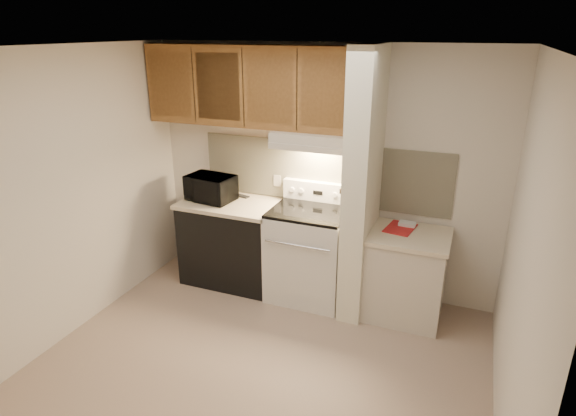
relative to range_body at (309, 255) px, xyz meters
The scene contains 50 objects.
floor 1.24m from the range_body, 90.00° to the right, with size 3.60×3.60×0.00m, color tan.
ceiling 2.34m from the range_body, 90.00° to the right, with size 3.60×3.60×0.00m, color white.
wall_back 0.86m from the range_body, 90.00° to the left, with size 3.60×0.02×2.50m, color beige.
wall_left 2.28m from the range_body, 147.31° to the right, with size 0.02×3.00×2.50m, color beige.
wall_right 2.28m from the range_body, 32.69° to the right, with size 0.02×3.00×2.50m, color beige.
backsplash 0.84m from the range_body, 90.00° to the left, with size 2.60×0.02×0.63m, color beige.
range_body is the anchor object (origin of this frame).
oven_window 0.32m from the range_body, 90.00° to the right, with size 0.50×0.01×0.30m, color black.
oven_handle 0.44m from the range_body, 90.00° to the right, with size 0.02×0.02×0.65m, color silver.
cooktop 0.48m from the range_body, ahead, with size 0.74×0.64×0.03m, color black.
range_backguard 0.66m from the range_body, 90.00° to the left, with size 0.76×0.08×0.20m, color silver.
range_display 0.64m from the range_body, 90.00° to the left, with size 0.10×0.01×0.04m, color black.
range_knob_left_outer 0.70m from the range_body, 139.40° to the left, with size 0.05×0.05×0.02m, color silver.
range_knob_left_inner 0.66m from the range_body, 126.87° to the left, with size 0.05×0.05×0.02m, color silver.
range_knob_right_inner 0.66m from the range_body, 53.13° to the left, with size 0.05×0.05×0.02m, color silver.
range_knob_right_outer 0.70m from the range_body, 40.60° to the left, with size 0.05×0.05×0.02m, color silver.
dishwasher_front 0.88m from the range_body, behind, with size 1.00×0.63×0.87m, color black.
left_countertop 0.98m from the range_body, behind, with size 1.04×0.67×0.04m, color beige.
spoon_rest 1.00m from the range_body, 166.35° to the left, with size 0.20×0.06×0.01m, color black.
teal_jar 1.33m from the range_body, behind, with size 0.10×0.10×0.11m, color #21655A.
outlet 0.86m from the range_body, 146.31° to the left, with size 0.08×0.01×0.12m, color beige.
microwave 1.25m from the range_body, behind, with size 0.49×0.33×0.27m, color black.
partition_pillar 0.94m from the range_body, ahead, with size 0.22×0.70×2.50m, color #F0EACD.
pillar_trim 0.93m from the range_body, ahead, with size 0.01×0.70×0.04m, color brown.
knife_strip 0.95m from the range_body, ahead, with size 0.02×0.42×0.04m, color black.
knife_blade_a 0.87m from the range_body, 28.35° to the right, with size 0.01×0.04×0.16m, color silver.
knife_handle_a 1.01m from the range_body, 29.04° to the right, with size 0.02×0.02×0.10m, color black.
knife_blade_b 0.85m from the range_body, 21.10° to the right, with size 0.01×0.04×0.18m, color silver.
knife_handle_b 0.99m from the range_body, 18.66° to the right, with size 0.02×0.02×0.10m, color black.
knife_blade_c 0.83m from the range_body, ahead, with size 0.01×0.04×0.20m, color silver.
knife_handle_c 0.99m from the range_body, ahead, with size 0.02×0.02×0.10m, color black.
knife_blade_d 0.85m from the range_body, ahead, with size 0.01×0.04×0.16m, color silver.
knife_handle_d 0.98m from the range_body, ahead, with size 0.02×0.02×0.10m, color black.
knife_blade_e 0.85m from the range_body, 15.94° to the left, with size 0.01×0.04×0.18m, color silver.
knife_handle_e 0.99m from the range_body, 14.18° to the left, with size 0.02×0.02×0.10m, color black.
oven_mitt 0.79m from the range_body, 23.58° to the left, with size 0.03×0.10×0.24m, color gray.
right_cab_base 0.97m from the range_body, ahead, with size 0.70×0.60×0.81m, color beige.
right_countertop 1.04m from the range_body, ahead, with size 0.74×0.64×0.04m, color beige.
red_folder 0.96m from the range_body, ahead, with size 0.24×0.33×0.01m, color red.
white_box 1.02m from the range_body, 10.77° to the left, with size 0.15×0.10×0.04m, color white.
range_hood 1.17m from the range_body, 90.00° to the left, with size 0.78×0.44×0.15m, color beige.
hood_lip 1.12m from the range_body, 90.00° to the right, with size 0.78×0.04×0.06m, color beige.
upper_cabinets 1.77m from the range_body, 166.16° to the left, with size 2.18×0.33×0.77m, color brown.
cab_door_a 2.22m from the range_body, behind, with size 0.46×0.01×0.63m, color brown.
cab_gap_a 2.04m from the range_body, behind, with size 0.01×0.01×0.73m, color black.
cab_door_b 1.89m from the range_body, behind, with size 0.46×0.01×0.63m, color brown.
cab_gap_b 1.77m from the range_body, behind, with size 0.01×0.01×0.73m, color black.
cab_door_c 1.68m from the range_body, behind, with size 0.46×0.01×0.63m, color brown.
cab_gap_c 1.63m from the range_body, behind, with size 0.01×0.01×0.73m, color black.
cab_door_d 1.63m from the range_body, ahead, with size 0.46×0.01×0.63m, color brown.
Camera 1 is at (1.43, -3.00, 2.62)m, focal length 30.00 mm.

